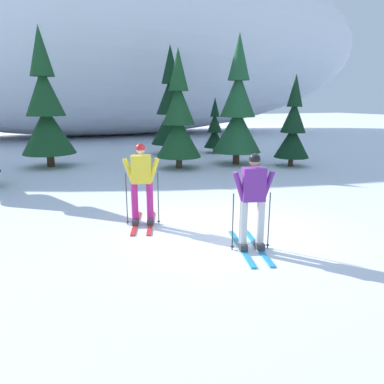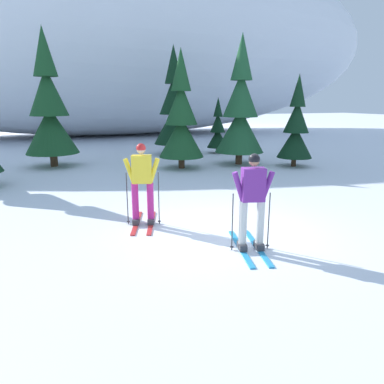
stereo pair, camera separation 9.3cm
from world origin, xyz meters
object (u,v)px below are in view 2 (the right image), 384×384
at_px(skier_yellow_jacket, 142,183).
at_px(pine_tree_far_right, 296,129).
at_px(pine_tree_center_left, 181,120).
at_px(pine_tree_left, 49,110).
at_px(skier_purple_jacket, 252,201).
at_px(pine_tree_center_right, 240,112).
at_px(pine_tree_right, 218,130).
at_px(pine_tree_center, 174,110).

bearing_deg(skier_yellow_jacket, pine_tree_far_right, 32.69).
bearing_deg(pine_tree_center_left, pine_tree_left, 154.60).
xyz_separation_m(skier_purple_jacket, pine_tree_center_left, (1.64, 8.45, 1.02)).
bearing_deg(pine_tree_center_right, skier_purple_jacket, -117.08).
bearing_deg(pine_tree_left, pine_tree_center_right, -17.27).
distance_m(skier_yellow_jacket, skier_purple_jacket, 2.62).
bearing_deg(pine_tree_right, pine_tree_center_right, -99.97).
bearing_deg(pine_tree_far_right, pine_tree_center_right, 145.98).
distance_m(pine_tree_center_right, pine_tree_right, 3.76).
relative_size(skier_purple_jacket, pine_tree_center, 0.34).
height_order(skier_yellow_jacket, pine_tree_center, pine_tree_center).
xyz_separation_m(skier_yellow_jacket, pine_tree_right, (6.46, 9.85, 0.24)).
bearing_deg(pine_tree_center_left, pine_tree_far_right, -16.09).
relative_size(pine_tree_center_left, pine_tree_right, 1.63).
bearing_deg(pine_tree_left, skier_yellow_jacket, -78.41).
relative_size(skier_yellow_jacket, pine_tree_center_left, 0.39).
relative_size(skier_purple_jacket, pine_tree_center_left, 0.39).
bearing_deg(pine_tree_center, pine_tree_center_right, -67.38).
distance_m(skier_purple_jacket, pine_tree_right, 12.96).
distance_m(skier_yellow_jacket, pine_tree_far_right, 9.26).
bearing_deg(pine_tree_center_right, pine_tree_center, 112.62).
height_order(skier_yellow_jacket, pine_tree_center_right, pine_tree_center_right).
relative_size(pine_tree_center_left, pine_tree_center_right, 0.87).
height_order(skier_purple_jacket, pine_tree_right, pine_tree_right).
xyz_separation_m(pine_tree_center_left, pine_tree_center, (1.02, 3.96, 0.29)).
bearing_deg(pine_tree_left, pine_tree_center_left, -25.40).
distance_m(pine_tree_center, pine_tree_far_right, 6.43).
xyz_separation_m(pine_tree_right, pine_tree_far_right, (1.32, -4.86, 0.37)).
distance_m(pine_tree_right, pine_tree_far_right, 5.05).
xyz_separation_m(skier_purple_jacket, pine_tree_left, (-3.31, 10.80, 1.39)).
relative_size(pine_tree_left, pine_tree_far_right, 1.48).
bearing_deg(pine_tree_left, pine_tree_far_right, -21.05).
bearing_deg(pine_tree_center_right, pine_tree_center_left, 179.54).
relative_size(pine_tree_left, pine_tree_right, 1.93).
relative_size(skier_purple_jacket, pine_tree_left, 0.33).
bearing_deg(pine_tree_center, skier_yellow_jacket, -112.13).
xyz_separation_m(pine_tree_left, pine_tree_far_right, (9.56, -3.68, -0.76)).
bearing_deg(pine_tree_center_right, pine_tree_left, 162.73).
bearing_deg(skier_yellow_jacket, pine_tree_center_left, 63.43).
xyz_separation_m(skier_purple_jacket, pine_tree_right, (4.94, 11.98, 0.26)).
xyz_separation_m(pine_tree_center_left, pine_tree_center_right, (2.67, -0.02, 0.29)).
distance_m(skier_purple_jacket, pine_tree_far_right, 9.50).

